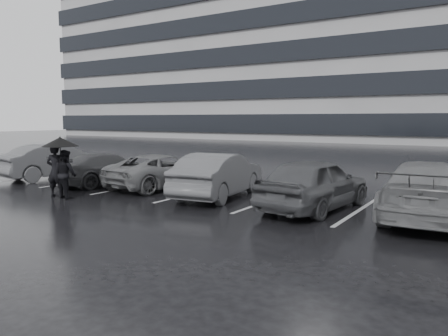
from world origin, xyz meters
TOP-DOWN VIEW (x-y plane):
  - ground at (0.00, 0.00)m, footprint 160.00×160.00m
  - office_building at (-22.00, 48.00)m, footprint 61.00×26.00m
  - car_main at (2.28, 1.74)m, footprint 2.21×4.51m
  - car_west_a at (-1.11, 1.99)m, footprint 2.19×4.59m
  - car_west_b at (-3.99, 2.53)m, footprint 2.48×4.66m
  - car_west_c at (-6.26, 1.97)m, footprint 2.50×4.48m
  - car_west_d at (-9.50, 2.04)m, footprint 2.38×4.75m
  - car_east at (5.19, 2.19)m, footprint 2.36×5.27m
  - pedestrian_left at (-5.65, -0.84)m, footprint 0.75×0.63m
  - pedestrian_right at (-5.19, -0.82)m, footprint 0.84×0.69m
  - umbrella at (-5.41, -0.82)m, footprint 1.18×1.18m
  - stall_stripes at (-0.80, 2.50)m, footprint 19.72×5.00m

SIDE VIEW (x-z plane):
  - ground at x=0.00m, z-range 0.00..0.00m
  - stall_stripes at x=-0.80m, z-range 0.00..0.00m
  - car_west_c at x=-6.26m, z-range 0.00..1.23m
  - car_west_b at x=-3.99m, z-range 0.00..1.25m
  - car_west_a at x=-1.11m, z-range 0.00..1.45m
  - car_main at x=2.28m, z-range 0.00..1.48m
  - car_west_d at x=-9.50m, z-range 0.00..1.50m
  - car_east at x=5.19m, z-range 0.00..1.50m
  - pedestrian_right at x=-5.19m, z-range 0.00..1.57m
  - pedestrian_left at x=-5.65m, z-range 0.00..1.74m
  - umbrella at x=-5.41m, z-range 0.82..2.81m
  - office_building at x=-22.00m, z-range -0.16..28.84m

